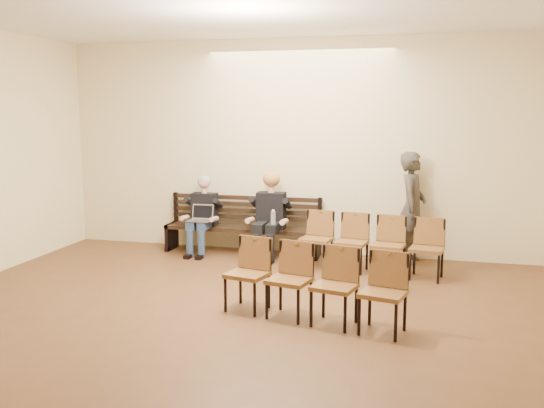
{
  "coord_description": "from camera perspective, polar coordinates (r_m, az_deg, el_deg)",
  "views": [
    {
      "loc": [
        2.02,
        -4.74,
        2.37
      ],
      "look_at": [
        -0.21,
        4.05,
        0.94
      ],
      "focal_mm": 40.0,
      "sensor_mm": 36.0,
      "label": 1
    }
  ],
  "objects": [
    {
      "name": "seated_woman",
      "position": [
        9.72,
        -0.22,
        -1.26
      ],
      "size": [
        0.56,
        0.77,
        1.3
      ],
      "primitive_type": null,
      "color": "black",
      "rests_on": "ground"
    },
    {
      "name": "ground",
      "position": [
        5.67,
        -8.34,
        -15.9
      ],
      "size": [
        10.0,
        10.0,
        0.0
      ],
      "primitive_type": "plane",
      "color": "brown",
      "rests_on": "ground"
    },
    {
      "name": "seated_man",
      "position": [
        10.07,
        -6.55,
        -1.17
      ],
      "size": [
        0.51,
        0.71,
        1.23
      ],
      "primitive_type": null,
      "color": "black",
      "rests_on": "ground"
    },
    {
      "name": "laptop",
      "position": [
        9.85,
        -6.83,
        -1.59
      ],
      "size": [
        0.41,
        0.34,
        0.26
      ],
      "primitive_type": "cube",
      "rotation": [
        0.0,
        0.0,
        -0.18
      ],
      "color": "silver",
      "rests_on": "bench"
    },
    {
      "name": "room_walls",
      "position": [
        5.88,
        -5.93,
        10.51
      ],
      "size": [
        8.02,
        10.01,
        3.51
      ],
      "color": "beige",
      "rests_on": "ground"
    },
    {
      "name": "water_bottle",
      "position": [
        9.42,
        0.11,
        -2.07
      ],
      "size": [
        0.07,
        0.07,
        0.24
      ],
      "primitive_type": "cylinder",
      "rotation": [
        0.0,
        0.0,
        -0.01
      ],
      "color": "silver",
      "rests_on": "bench"
    },
    {
      "name": "bag",
      "position": [
        8.17,
        10.68,
        -7.2
      ],
      "size": [
        0.39,
        0.32,
        0.24
      ],
      "primitive_type": "cube",
      "rotation": [
        0.0,
        0.0,
        -0.34
      ],
      "color": "black",
      "rests_on": "ground"
    },
    {
      "name": "chair_row_front",
      "position": [
        8.92,
        9.16,
        -3.75
      ],
      "size": [
        2.13,
        0.78,
        0.86
      ],
      "primitive_type": "cube",
      "rotation": [
        0.0,
        0.0,
        -0.16
      ],
      "color": "brown",
      "rests_on": "ground"
    },
    {
      "name": "chair_row_back",
      "position": [
        6.86,
        3.71,
        -7.5
      ],
      "size": [
        2.16,
        0.93,
        0.87
      ],
      "primitive_type": "cube",
      "rotation": [
        0.0,
        0.0,
        -0.23
      ],
      "color": "brown",
      "rests_on": "ground"
    },
    {
      "name": "bench",
      "position": [
        10.05,
        -2.82,
        -3.4
      ],
      "size": [
        2.6,
        0.9,
        0.45
      ],
      "primitive_type": "cube",
      "color": "black",
      "rests_on": "ground"
    },
    {
      "name": "passerby",
      "position": [
        9.59,
        13.07,
        0.45
      ],
      "size": [
        0.57,
        0.78,
        1.99
      ],
      "primitive_type": "imported",
      "rotation": [
        0.0,
        0.0,
        1.43
      ],
      "color": "#37332D",
      "rests_on": "ground"
    }
  ]
}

